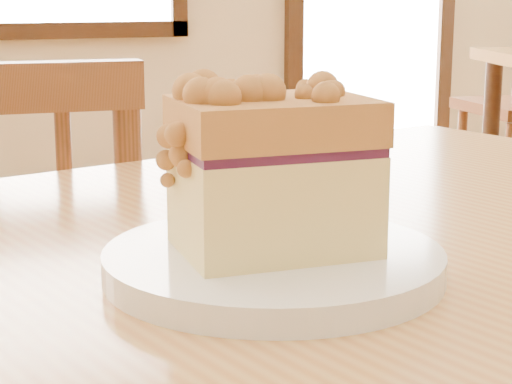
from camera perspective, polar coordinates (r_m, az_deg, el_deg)
cafe_chair_main at (r=1.28m, az=-16.09°, el=-10.81°), size 0.43×0.43×0.87m
plate at (r=0.61m, az=1.12°, el=-4.65°), size 0.23×0.23×0.02m
cake_slice at (r=0.59m, az=1.08°, el=1.67°), size 0.14×0.10×0.12m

